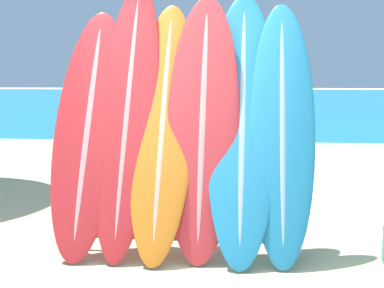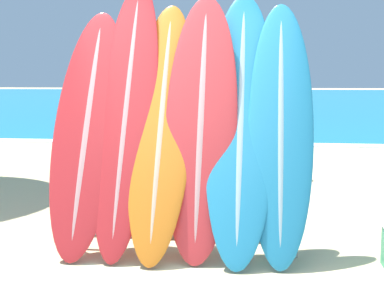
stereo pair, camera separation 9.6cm
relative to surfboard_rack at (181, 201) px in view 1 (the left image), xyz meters
name	(u,v)px [view 1 (the left image)]	position (x,y,z in m)	size (l,w,h in m)	color
ocean_water	(242,98)	(-0.15, 36.72, -0.43)	(120.00, 60.00, 0.01)	teal
surfboard_rack	(181,201)	(0.00, 0.00, 0.00)	(1.91, 0.04, 0.79)	gray
surfboard_slot_0	(89,128)	(-0.79, 0.09, 0.59)	(0.58, 1.06, 2.03)	red
surfboard_slot_1	(128,111)	(-0.47, 0.16, 0.72)	(0.50, 1.18, 2.30)	red
surfboard_slot_2	(163,124)	(-0.16, 0.12, 0.62)	(0.52, 1.18, 2.09)	orange
surfboard_slot_3	(203,122)	(0.17, 0.10, 0.64)	(0.59, 0.94, 2.14)	red
surfboard_slot_4	(242,119)	(0.48, 0.14, 0.66)	(0.58, 1.22, 2.18)	teal
surfboard_slot_5	(282,127)	(0.80, 0.09, 0.61)	(0.52, 1.00, 2.07)	teal
person_near_water	(264,113)	(0.75, 3.68, 0.50)	(0.23, 0.28, 1.70)	#846047
person_mid_beach	(238,106)	(0.34, 4.72, 0.55)	(0.31, 0.28, 1.79)	#846047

